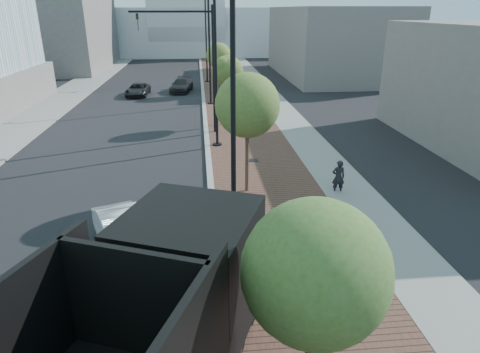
{
  "coord_description": "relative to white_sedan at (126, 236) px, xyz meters",
  "views": [
    {
      "loc": [
        -0.4,
        -2.34,
        7.72
      ],
      "look_at": [
        1.0,
        12.0,
        2.0
      ],
      "focal_mm": 31.57,
      "sensor_mm": 36.0,
      "label": 1
    }
  ],
  "objects": [
    {
      "name": "sidewalk",
      "position": [
        6.49,
        29.69,
        -0.64
      ],
      "size": [
        7.0,
        140.0,
        0.12
      ],
      "primitive_type": "cube",
      "color": "#4C2D23",
      "rests_on": "ground"
    },
    {
      "name": "concrete_strip",
      "position": [
        9.19,
        29.69,
        -0.63
      ],
      "size": [
        2.4,
        140.0,
        0.13
      ],
      "primitive_type": "cube",
      "color": "slate",
      "rests_on": "ground"
    },
    {
      "name": "curb",
      "position": [
        2.99,
        29.69,
        -0.63
      ],
      "size": [
        0.3,
        140.0,
        0.14
      ],
      "primitive_type": "cube",
      "color": "gray",
      "rests_on": "ground"
    },
    {
      "name": "west_sidewalk",
      "position": [
        -10.01,
        29.69,
        -0.64
      ],
      "size": [
        4.0,
        140.0,
        0.12
      ],
      "primitive_type": "cube",
      "color": "slate",
      "rests_on": "ground"
    },
    {
      "name": "white_sedan",
      "position": [
        0.0,
        0.0,
        0.0
      ],
      "size": [
        3.0,
        4.47,
        1.39
      ],
      "primitive_type": "imported",
      "rotation": [
        0.0,
        0.0,
        0.4
      ],
      "color": "silver",
      "rests_on": "ground"
    },
    {
      "name": "dark_car_mid",
      "position": [
        -3.21,
        28.58,
        -0.12
      ],
      "size": [
        2.14,
        4.24,
        1.15
      ],
      "primitive_type": "imported",
      "rotation": [
        0.0,
        0.0,
        -0.06
      ],
      "color": "black",
      "rests_on": "ground"
    },
    {
      "name": "dark_car_far",
      "position": [
        0.89,
        30.35,
        -0.05
      ],
      "size": [
        2.51,
        4.69,
        1.29
      ],
      "primitive_type": "imported",
      "rotation": [
        0.0,
        0.0,
        -0.16
      ],
      "color": "black",
      "rests_on": "ground"
    },
    {
      "name": "pedestrian",
      "position": [
        8.63,
        4.24,
        0.09
      ],
      "size": [
        0.6,
        0.42,
        1.57
      ],
      "primitive_type": "imported",
      "rotation": [
        0.0,
        0.0,
        3.06
      ],
      "color": "black",
      "rests_on": "ground"
    },
    {
      "name": "streetlight_1",
      "position": [
        3.47,
        -0.31,
        3.65
      ],
      "size": [
        1.44,
        0.56,
        9.21
      ],
      "color": "black",
      "rests_on": "ground"
    },
    {
      "name": "streetlight_2",
      "position": [
        3.59,
        11.69,
        4.12
      ],
      "size": [
        1.72,
        0.56,
        9.28
      ],
      "color": "black",
      "rests_on": "ground"
    },
    {
      "name": "streetlight_3",
      "position": [
        3.47,
        23.69,
        3.65
      ],
      "size": [
        1.44,
        0.56,
        9.21
      ],
      "color": "black",
      "rests_on": "ground"
    },
    {
      "name": "streetlight_4",
      "position": [
        3.59,
        35.69,
        4.12
      ],
      "size": [
        1.72,
        0.56,
        9.28
      ],
      "color": "black",
      "rests_on": "ground"
    },
    {
      "name": "traffic_mast",
      "position": [
        2.69,
        14.69,
        4.29
      ],
      "size": [
        5.09,
        0.2,
        8.0
      ],
      "color": "black",
      "rests_on": "ground"
    },
    {
      "name": "tree_0",
      "position": [
        4.63,
        -6.29,
        2.56
      ],
      "size": [
        2.76,
        2.76,
        4.65
      ],
      "color": "#382619",
      "rests_on": "ground"
    },
    {
      "name": "tree_1",
      "position": [
        4.63,
        4.71,
        3.28
      ],
      "size": [
        2.73,
        2.73,
        5.36
      ],
      "color": "#382619",
      "rests_on": "ground"
    },
    {
      "name": "tree_2",
      "position": [
        4.63,
        16.71,
        3.07
      ],
      "size": [
        2.21,
        2.13,
        4.86
      ],
      "color": "#382619",
      "rests_on": "ground"
    },
    {
      "name": "tree_3",
      "position": [
        4.63,
        28.71,
        2.93
      ],
      "size": [
        2.42,
        2.38,
        4.83
      ],
      "color": "#382619",
      "rests_on": "ground"
    },
    {
      "name": "convention_center",
      "position": [
        0.99,
        74.69,
        5.31
      ],
      "size": [
        50.0,
        30.0,
        50.0
      ],
      "color": "#B5BDC0",
      "rests_on": "ground"
    },
    {
      "name": "commercial_block_nw",
      "position": [
        -17.01,
        49.69,
        4.3
      ],
      "size": [
        14.0,
        20.0,
        10.0
      ],
      "primitive_type": "cube",
      "color": "#615A57",
      "rests_on": "ground"
    },
    {
      "name": "commercial_block_ne",
      "position": [
        18.99,
        39.69,
        3.3
      ],
      "size": [
        12.0,
        22.0,
        8.0
      ],
      "primitive_type": "cube",
      "color": "slate",
      "rests_on": "ground"
    },
    {
      "name": "utility_cover_1",
      "position": [
        5.39,
        -2.31,
        -0.57
      ],
      "size": [
        0.5,
        0.5,
        0.02
      ],
      "primitive_type": "cube",
      "color": "black",
      "rests_on": "sidewalk"
    },
    {
      "name": "utility_cover_2",
      "position": [
        5.39,
        8.69,
        -0.57
      ],
      "size": [
        0.5,
        0.5,
        0.02
      ],
      "primitive_type": "cube",
      "color": "black",
      "rests_on": "sidewalk"
    }
  ]
}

